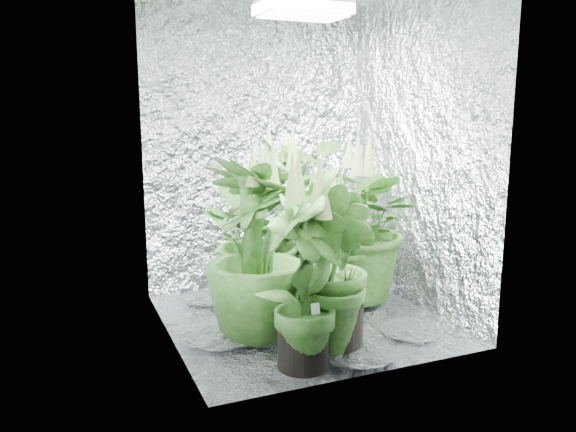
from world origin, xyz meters
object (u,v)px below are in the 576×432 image
Objects in this scene: plant_d at (255,249)px; plant_e at (353,225)px; grow_lamp at (303,9)px; plant_c at (321,238)px; plant_a at (259,236)px; circulation_fan at (365,273)px; plant_g at (335,270)px; plant_f at (303,271)px; plant_b at (290,220)px.

plant_e reaches higher than plant_d.
grow_lamp is 1.53m from plant_c.
circulation_fan is (0.74, -0.10, -0.31)m from plant_a.
plant_d is (-0.21, -0.51, 0.05)m from plant_a.
plant_c is 0.99m from plant_g.
plant_e reaches higher than plant_f.
plant_c is at bearing 6.20° from plant_b.
plant_b reaches higher than plant_c.
plant_a is 0.91× the size of plant_b.
plant_a is at bearing 97.95° from plant_g.
grow_lamp is 1.36m from plant_e.
plant_g is 1.01m from circulation_fan.
plant_e is at bearing -149.82° from circulation_fan.
plant_d is 0.47m from plant_g.
plant_b is at bearing 12.21° from plant_a.
plant_e is (0.56, -0.22, 0.07)m from plant_a.
plant_b is 1.17× the size of plant_g.
grow_lamp is 0.47× the size of plant_a.
plant_d reaches higher than plant_c.
plant_a is 1.22× the size of plant_c.
plant_g is (0.12, -0.84, -0.01)m from plant_a.
plant_b is 0.65m from circulation_fan.
plant_f is (-0.26, -0.60, -1.32)m from grow_lamp.
plant_f is 0.26m from plant_g.
plant_b is at bearing 51.41° from plant_d.
plant_f is at bearing -132.99° from plant_e.
plant_d is at bearing -156.10° from grow_lamp.
plant_a is 0.61m from plant_e.
plant_f reaches higher than circulation_fan.
plant_b is 1.07m from plant_f.
plant_a is 0.94× the size of plant_e.
plant_g is at bearing -46.15° from plant_d.
plant_b is at bearing 139.73° from plant_e.
plant_g is (-0.03, -0.49, -1.38)m from grow_lamp.
plant_g is at bearing -135.07° from circulation_fan.
plant_b is 0.42m from plant_e.
grow_lamp is 1.79m from circulation_fan.
plant_d is 1.02× the size of plant_f.
grow_lamp reaches higher than plant_f.
plant_d is at bearing -139.56° from plant_c.
plant_g reaches higher than plant_c.
plant_f is at bearing -109.52° from plant_b.
plant_f is (-0.60, -1.03, 0.11)m from plant_c.
plant_c is 0.39m from circulation_fan.
plant_g is at bearing -97.79° from plant_b.
grow_lamp is at bearing -162.22° from circulation_fan.
plant_b is 1.34× the size of plant_c.
plant_f is (-0.12, -0.95, 0.04)m from plant_a.
plant_f is (-0.36, -1.00, -0.04)m from plant_b.
plant_b is at bearing -173.80° from plant_c.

